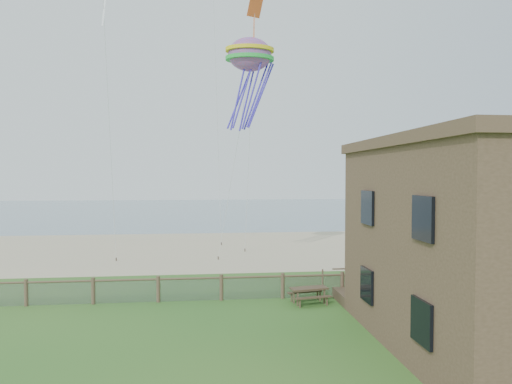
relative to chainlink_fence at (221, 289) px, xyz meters
The scene contains 8 objects.
ground 6.03m from the chainlink_fence, 90.00° to the right, with size 160.00×160.00×0.00m, color #296322.
sand_beach 16.01m from the chainlink_fence, 90.00° to the left, with size 72.00×20.00×0.02m, color #C5B38E.
ocean 60.00m from the chainlink_fence, 90.00° to the left, with size 160.00×68.00×0.02m, color slate.
chainlink_fence is the anchor object (origin of this frame).
motel_deck 13.04m from the chainlink_fence, ahead, with size 15.00×2.00×0.50m, color brown.
picnic_table 4.21m from the chainlink_fence, 13.75° to the right, with size 1.74×1.31×0.73m, color brown, non-canonical shape.
octopus_kite 14.18m from the chainlink_fence, 74.68° to the left, with size 3.18×2.24×6.54m, color #FF283A, non-canonical shape.
kite_red 19.27m from the chainlink_fence, 74.91° to the left, with size 1.25×0.70×3.12m, color #E05D27, non-canonical shape.
Camera 1 is at (-0.72, -15.89, 6.01)m, focal length 32.00 mm.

